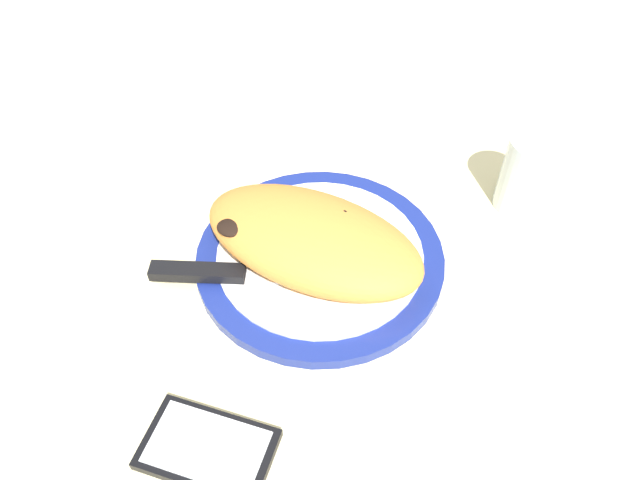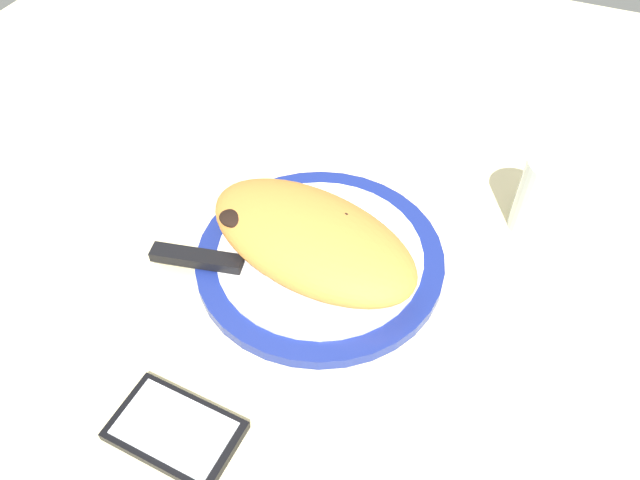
% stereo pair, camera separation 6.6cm
% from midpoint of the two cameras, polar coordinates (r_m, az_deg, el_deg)
% --- Properties ---
extents(ground_plane, '(1.50, 1.50, 0.03)m').
position_cam_midpoint_polar(ground_plane, '(0.70, 2.70, -3.02)').
color(ground_plane, beige).
extents(plate, '(0.28, 0.28, 0.02)m').
position_cam_midpoint_polar(plate, '(0.68, 2.77, -1.79)').
color(plate, navy).
rests_on(plate, ground_plane).
extents(calzone, '(0.27, 0.18, 0.06)m').
position_cam_midpoint_polar(calzone, '(0.65, 2.08, -0.02)').
color(calzone, orange).
rests_on(calzone, plate).
extents(fork, '(0.17, 0.04, 0.00)m').
position_cam_midpoint_polar(fork, '(0.72, 2.51, 2.97)').
color(fork, silver).
rests_on(fork, plate).
extents(knife, '(0.23, 0.07, 0.01)m').
position_cam_midpoint_polar(knife, '(0.66, -6.23, -2.29)').
color(knife, silver).
rests_on(knife, plate).
extents(smartphone, '(0.12, 0.08, 0.01)m').
position_cam_midpoint_polar(smartphone, '(0.58, -10.13, -17.37)').
color(smartphone, black).
rests_on(smartphone, ground_plane).
extents(water_glass, '(0.06, 0.06, 0.10)m').
position_cam_midpoint_polar(water_glass, '(0.75, 22.66, 3.30)').
color(water_glass, silver).
rests_on(water_glass, ground_plane).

